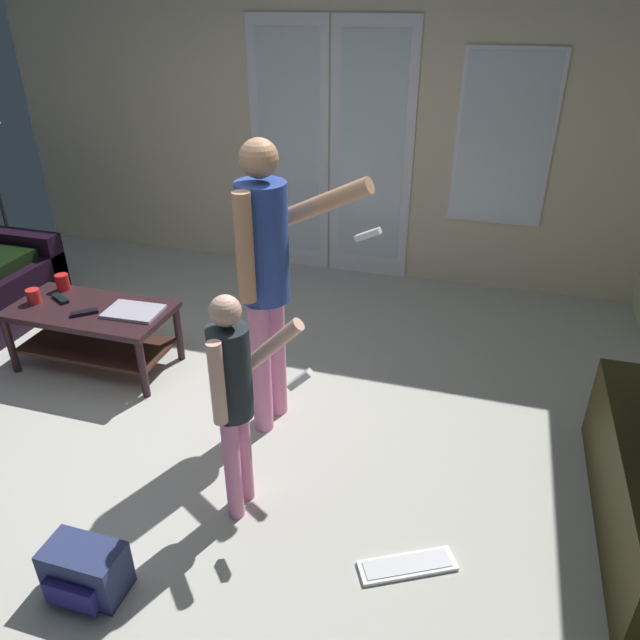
{
  "coord_description": "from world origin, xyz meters",
  "views": [
    {
      "loc": [
        1.58,
        -2.4,
        2.27
      ],
      "look_at": [
        0.81,
        0.18,
        0.79
      ],
      "focal_mm": 33.54,
      "sensor_mm": 36.0,
      "label": 1
    }
  ],
  "objects_px": {
    "backpack": "(85,571)",
    "loose_keyboard": "(407,565)",
    "person_child": "(234,391)",
    "dvd_remote_slim": "(60,299)",
    "cup_near_edge": "(33,296)",
    "coffee_table": "(93,324)",
    "tv_remote_black": "(84,313)",
    "person_adult": "(267,267)",
    "laptop_closed": "(133,311)",
    "cup_by_laptop": "(63,282)"
  },
  "relations": [
    {
      "from": "cup_near_edge",
      "to": "dvd_remote_slim",
      "type": "relative_size",
      "value": 0.56
    },
    {
      "from": "person_adult",
      "to": "loose_keyboard",
      "type": "height_order",
      "value": "person_adult"
    },
    {
      "from": "tv_remote_black",
      "to": "coffee_table",
      "type": "bearing_deg",
      "value": 64.51
    },
    {
      "from": "backpack",
      "to": "loose_keyboard",
      "type": "height_order",
      "value": "backpack"
    },
    {
      "from": "backpack",
      "to": "loose_keyboard",
      "type": "bearing_deg",
      "value": 21.3
    },
    {
      "from": "person_child",
      "to": "dvd_remote_slim",
      "type": "bearing_deg",
      "value": 150.74
    },
    {
      "from": "loose_keyboard",
      "to": "laptop_closed",
      "type": "xyz_separation_m",
      "value": [
        -2.0,
        1.08,
        0.44
      ]
    },
    {
      "from": "backpack",
      "to": "cup_near_edge",
      "type": "bearing_deg",
      "value": 132.85
    },
    {
      "from": "person_adult",
      "to": "cup_near_edge",
      "type": "bearing_deg",
      "value": 173.88
    },
    {
      "from": "coffee_table",
      "to": "person_child",
      "type": "distance_m",
      "value": 1.77
    },
    {
      "from": "person_child",
      "to": "dvd_remote_slim",
      "type": "relative_size",
      "value": 6.92
    },
    {
      "from": "backpack",
      "to": "cup_near_edge",
      "type": "relative_size",
      "value": 3.52
    },
    {
      "from": "backpack",
      "to": "loose_keyboard",
      "type": "distance_m",
      "value": 1.4
    },
    {
      "from": "cup_by_laptop",
      "to": "tv_remote_black",
      "type": "xyz_separation_m",
      "value": [
        0.36,
        -0.28,
        -0.05
      ]
    },
    {
      "from": "person_adult",
      "to": "backpack",
      "type": "xyz_separation_m",
      "value": [
        -0.35,
        -1.33,
        -0.89
      ]
    },
    {
      "from": "person_child",
      "to": "dvd_remote_slim",
      "type": "distance_m",
      "value": 1.99
    },
    {
      "from": "tv_remote_black",
      "to": "dvd_remote_slim",
      "type": "relative_size",
      "value": 1.0
    },
    {
      "from": "person_adult",
      "to": "loose_keyboard",
      "type": "distance_m",
      "value": 1.6
    },
    {
      "from": "cup_near_edge",
      "to": "dvd_remote_slim",
      "type": "bearing_deg",
      "value": 29.18
    },
    {
      "from": "cup_by_laptop",
      "to": "backpack",
      "type": "bearing_deg",
      "value": -52.27
    },
    {
      "from": "coffee_table",
      "to": "person_adult",
      "type": "xyz_separation_m",
      "value": [
        1.36,
        -0.22,
        0.68
      ]
    },
    {
      "from": "person_child",
      "to": "backpack",
      "type": "height_order",
      "value": "person_child"
    },
    {
      "from": "laptop_closed",
      "to": "cup_by_laptop",
      "type": "relative_size",
      "value": 3.15
    },
    {
      "from": "person_adult",
      "to": "cup_near_edge",
      "type": "distance_m",
      "value": 1.85
    },
    {
      "from": "backpack",
      "to": "laptop_closed",
      "type": "distance_m",
      "value": 1.76
    },
    {
      "from": "person_child",
      "to": "cup_near_edge",
      "type": "relative_size",
      "value": 12.33
    },
    {
      "from": "backpack",
      "to": "tv_remote_black",
      "type": "bearing_deg",
      "value": 123.87
    },
    {
      "from": "loose_keyboard",
      "to": "dvd_remote_slim",
      "type": "relative_size",
      "value": 2.65
    },
    {
      "from": "loose_keyboard",
      "to": "cup_near_edge",
      "type": "bearing_deg",
      "value": 159.44
    },
    {
      "from": "backpack",
      "to": "cup_near_edge",
      "type": "xyz_separation_m",
      "value": [
        -1.41,
        1.52,
        0.38
      ]
    },
    {
      "from": "cup_near_edge",
      "to": "dvd_remote_slim",
      "type": "xyz_separation_m",
      "value": [
        0.14,
        0.08,
        -0.04
      ]
    },
    {
      "from": "laptop_closed",
      "to": "dvd_remote_slim",
      "type": "distance_m",
      "value": 0.57
    },
    {
      "from": "cup_by_laptop",
      "to": "loose_keyboard",
      "type": "bearing_deg",
      "value": -25.13
    },
    {
      "from": "backpack",
      "to": "tv_remote_black",
      "type": "xyz_separation_m",
      "value": [
        -0.99,
        1.48,
        0.34
      ]
    },
    {
      "from": "backpack",
      "to": "cup_near_edge",
      "type": "height_order",
      "value": "cup_near_edge"
    },
    {
      "from": "person_adult",
      "to": "tv_remote_black",
      "type": "relative_size",
      "value": 9.81
    },
    {
      "from": "laptop_closed",
      "to": "cup_near_edge",
      "type": "bearing_deg",
      "value": -177.92
    },
    {
      "from": "backpack",
      "to": "cup_by_laptop",
      "type": "xyz_separation_m",
      "value": [
        -1.36,
        1.75,
        0.38
      ]
    },
    {
      "from": "backpack",
      "to": "loose_keyboard",
      "type": "relative_size",
      "value": 0.75
    },
    {
      "from": "coffee_table",
      "to": "tv_remote_black",
      "type": "distance_m",
      "value": 0.16
    },
    {
      "from": "backpack",
      "to": "laptop_closed",
      "type": "relative_size",
      "value": 0.95
    },
    {
      "from": "backpack",
      "to": "tv_remote_black",
      "type": "relative_size",
      "value": 1.97
    },
    {
      "from": "person_child",
      "to": "tv_remote_black",
      "type": "xyz_separation_m",
      "value": [
        -1.44,
        0.84,
        -0.25
      ]
    },
    {
      "from": "backpack",
      "to": "cup_near_edge",
      "type": "distance_m",
      "value": 2.11
    },
    {
      "from": "person_adult",
      "to": "backpack",
      "type": "relative_size",
      "value": 4.97
    },
    {
      "from": "person_child",
      "to": "cup_near_edge",
      "type": "bearing_deg",
      "value": 154.58
    },
    {
      "from": "person_adult",
      "to": "backpack",
      "type": "distance_m",
      "value": 1.64
    },
    {
      "from": "loose_keyboard",
      "to": "laptop_closed",
      "type": "bearing_deg",
      "value": 151.63
    },
    {
      "from": "loose_keyboard",
      "to": "cup_by_laptop",
      "type": "relative_size",
      "value": 4.01
    },
    {
      "from": "coffee_table",
      "to": "cup_by_laptop",
      "type": "bearing_deg",
      "value": 150.53
    }
  ]
}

